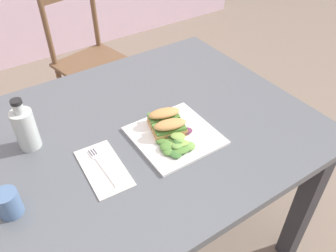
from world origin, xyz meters
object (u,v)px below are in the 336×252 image
Objects in this scene: sandwich_half_back at (164,117)px; bottle_cold_brew at (26,130)px; fork_on_napkin at (101,164)px; dining_table at (148,150)px; cup_extra_side at (8,203)px; sandwich_half_front at (170,128)px; plate_lunch at (175,136)px; chair_wooden_far at (91,61)px.

sandwich_half_back is 0.45m from bottle_cold_brew.
sandwich_half_back is at bearing 11.28° from fork_on_napkin.
bottle_cold_brew is at bearing 162.25° from dining_table.
cup_extra_side reaches higher than sandwich_half_back.
sandwich_half_front is at bearing -1.67° from fork_on_napkin.
bottle_cold_brew is (-0.37, 0.12, 0.19)m from dining_table.
plate_lunch is 0.26m from fork_on_napkin.
fork_on_napkin is (-0.25, 0.01, -0.03)m from sandwich_half_front.
cup_extra_side is (-0.54, -0.01, 0.03)m from plate_lunch.
bottle_cold_brew is at bearing 151.49° from plate_lunch.
sandwich_half_front is 1.57× the size of cup_extra_side.
plate_lunch is at bearing -93.78° from sandwich_half_back.
dining_table is at bearing 109.03° from sandwich_half_front.
cup_extra_side is (-0.27, -0.03, 0.03)m from fork_on_napkin.
fork_on_napkin is 1.01× the size of bottle_cold_brew.
sandwich_half_back is 0.55m from cup_extra_side.
dining_table is 0.18m from sandwich_half_back.
dining_table is 4.30× the size of plate_lunch.
fork_on_napkin is 0.27m from bottle_cold_brew.
sandwich_half_back is 0.66× the size of bottle_cold_brew.
fork_on_napkin is (-0.22, -0.09, 0.13)m from dining_table.
sandwich_half_front is 0.06m from sandwich_half_back.
dining_table is 1.07m from chair_wooden_far.
sandwich_half_front is at bearing 138.97° from plate_lunch.
plate_lunch is 1.44× the size of fork_on_napkin.
fork_on_napkin is at bearing 178.33° from sandwich_half_front.
fork_on_napkin is at bearing 5.42° from cup_extra_side.
chair_wooden_far is at bearing 81.77° from sandwich_half_front.
sandwich_half_front is (-0.16, -1.14, 0.33)m from chair_wooden_far.
chair_wooden_far reaches higher than plate_lunch.
chair_wooden_far is 7.20× the size of sandwich_half_back.
plate_lunch is (0.05, -0.11, 0.13)m from dining_table.
cup_extra_side is at bearing -179.13° from plate_lunch.
dining_table is 9.48× the size of sandwich_half_front.
plate_lunch is 0.08m from sandwich_half_back.
chair_wooden_far reaches higher than dining_table.
fork_on_napkin reaches higher than dining_table.
cup_extra_side is at bearing -166.76° from dining_table.
bottle_cold_brew reaches higher than sandwich_half_back.
fork_on_napkin is at bearing -157.63° from dining_table.
plate_lunch is 0.54m from cup_extra_side.
sandwich_half_back is at bearing -97.81° from chair_wooden_far.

